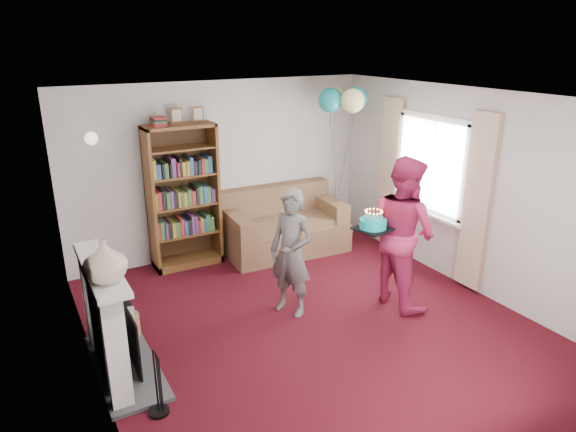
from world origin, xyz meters
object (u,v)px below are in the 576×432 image
sofa (283,227)px  person_striped (291,253)px  person_magenta (403,232)px  birthday_cake (373,224)px  bookcase (183,198)px

sofa → person_striped: 1.92m
person_striped → person_magenta: (1.26, -0.42, 0.16)m
person_striped → birthday_cake: person_striped is taller
sofa → person_magenta: (0.45, -2.11, 0.55)m
birthday_cake → person_striped: bearing=153.3°
person_magenta → bookcase: bearing=36.7°
bookcase → person_striped: bookcase is taller
person_striped → bookcase: bearing=171.5°
birthday_cake → sofa: bearing=90.2°
bookcase → birthday_cake: bearing=-58.2°
sofa → birthday_cake: (0.01, -2.10, 0.73)m
bookcase → birthday_cake: size_ratio=6.04×
person_striped → person_magenta: person_magenta is taller
bookcase → person_striped: 2.03m
bookcase → person_magenta: bookcase is taller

